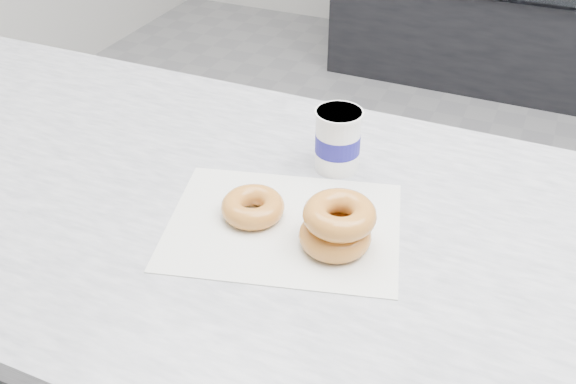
% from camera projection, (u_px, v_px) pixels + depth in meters
% --- Properties ---
extents(wax_paper, '(0.40, 0.34, 0.00)m').
position_uv_depth(wax_paper, '(284.00, 225.00, 0.95)').
color(wax_paper, silver).
rests_on(wax_paper, counter).
extents(donut_single, '(0.12, 0.12, 0.03)m').
position_uv_depth(donut_single, '(253.00, 207.00, 0.96)').
color(donut_single, '#D3893A').
rests_on(donut_single, wax_paper).
extents(donut_stack, '(0.12, 0.12, 0.07)m').
position_uv_depth(donut_stack, '(337.00, 225.00, 0.89)').
color(donut_stack, '#D3893A').
rests_on(donut_stack, wax_paper).
extents(coffee_cup, '(0.08, 0.08, 0.11)m').
position_uv_depth(coffee_cup, '(338.00, 140.00, 1.05)').
color(coffee_cup, white).
rests_on(coffee_cup, counter).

